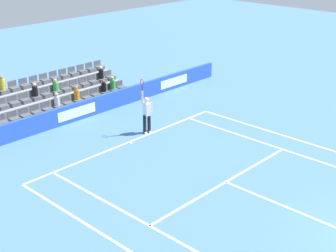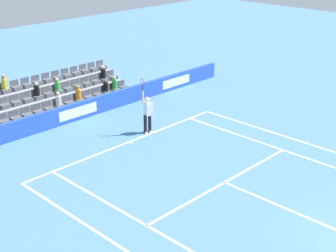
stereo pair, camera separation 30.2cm
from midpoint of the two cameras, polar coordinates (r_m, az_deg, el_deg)
line_baseline at (r=22.64m, az=-4.07°, el=-1.82°), size 10.97×0.10×0.01m
line_service at (r=19.29m, az=6.97°, el=-6.45°), size 8.23×0.10×0.01m
line_centre_service at (r=17.83m, az=15.23°, el=-9.72°), size 0.10×6.40×0.01m
line_singles_sideline_left at (r=16.36m, az=-0.80°, el=-11.99°), size 0.10×11.89×0.01m
line_singles_sideline_right at (r=22.19m, az=14.43°, el=-3.03°), size 0.10×11.89×0.01m
line_doubles_sideline_left at (r=15.60m, az=-4.46°, el=-13.98°), size 0.10×11.89×0.01m
line_doubles_sideline_right at (r=23.30m, az=16.15°, el=-1.97°), size 0.10×11.89×0.01m
line_centre_mark at (r=22.57m, az=-3.91°, el=-1.89°), size 0.10×0.20×0.01m
sponsor_barrier at (r=25.35m, az=-10.08°, el=1.68°), size 21.51×0.22×0.92m
tennis_player at (r=23.22m, az=-2.03°, el=1.49°), size 0.51×0.41×2.85m
stadium_stand at (r=27.14m, az=-12.96°, el=3.03°), size 8.68×2.85×2.20m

